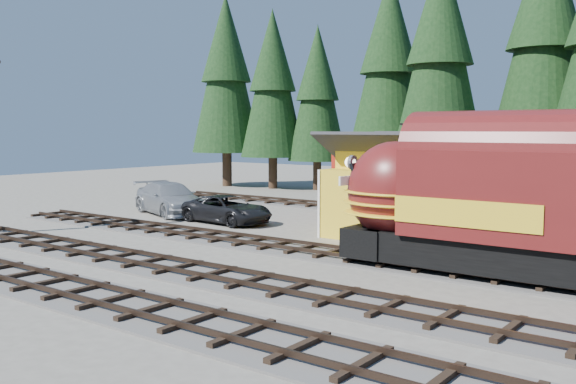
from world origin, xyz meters
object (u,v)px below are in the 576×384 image
Objects in this scene: locomotive at (552,210)px; depot at (459,180)px; pickup_truck_b at (170,199)px; caboose at (413,173)px; pickup_truck_a at (227,209)px.

depot is at bearing 132.65° from locomotive.
pickup_truck_b is at bearing -175.49° from depot.
locomotive is 25.06m from pickup_truck_b.
caboose reaches higher than depot.
depot is 0.76× the size of locomotive.
caboose reaches higher than locomotive.
caboose is 1.79× the size of pickup_truck_a.
caboose is 12.02m from pickup_truck_a.
locomotive is 2.96× the size of pickup_truck_a.
locomotive reaches higher than pickup_truck_b.
caboose is (-6.04, 7.50, -0.33)m from depot.
pickup_truck_b is (-5.48, 0.65, 0.20)m from pickup_truck_a.
depot is at bearing -76.53° from pickup_truck_a.
pickup_truck_b is (-18.51, -1.46, -1.96)m from depot.
pickup_truck_a is 0.83× the size of pickup_truck_b.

